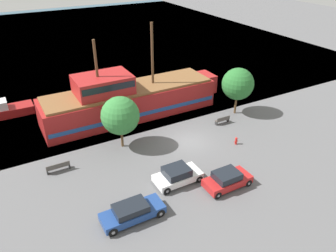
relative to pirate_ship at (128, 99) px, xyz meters
The scene contains 11 objects.
ground_plane 9.07m from the pirate_ship, 70.03° to the right, with size 160.00×160.00×0.00m, color #5B5B5E.
water_surface 35.87m from the pirate_ship, 85.16° to the left, with size 80.00×80.00×0.00m, color #33566B.
pirate_ship is the anchor object (origin of this frame).
parked_car_curb_front 16.38m from the pirate_ship, 112.19° to the right, with size 4.57×1.81×1.32m.
parked_car_curb_mid 13.23m from the pirate_ship, 95.49° to the right, with size 3.91×1.98×1.43m.
parked_car_curb_rear 15.70m from the pirate_ship, 82.77° to the right, with size 3.92×1.85×1.42m.
fire_hydrant 12.87m from the pirate_ship, 58.18° to the right, with size 0.42×0.25×0.76m.
bench_promenade_east 11.84m from the pirate_ship, 144.21° to the right, with size 2.00×0.45×0.85m.
bench_promenade_west 10.74m from the pirate_ship, 40.03° to the right, with size 1.70×0.45×0.85m.
tree_row_east 6.73m from the pirate_ship, 118.55° to the right, with size 3.62×3.62×5.16m.
tree_row_mideast 12.35m from the pirate_ship, 26.62° to the right, with size 3.57×3.57×5.40m.
Camera 1 is at (-15.29, -23.11, 17.36)m, focal length 35.00 mm.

